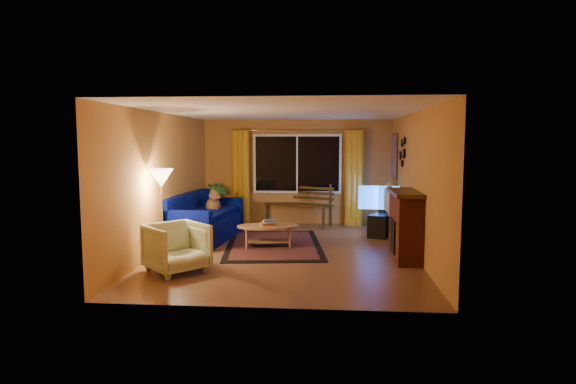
# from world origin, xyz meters

# --- Properties ---
(floor) EXTENTS (4.50, 6.00, 0.02)m
(floor) POSITION_xyz_m (0.00, 0.00, -0.01)
(floor) COLOR brown
(floor) RESTS_ON ground
(ceiling) EXTENTS (4.50, 6.00, 0.02)m
(ceiling) POSITION_xyz_m (0.00, 0.00, 2.51)
(ceiling) COLOR white
(ceiling) RESTS_ON ground
(wall_back) EXTENTS (4.50, 0.02, 2.50)m
(wall_back) POSITION_xyz_m (0.00, 3.01, 1.25)
(wall_back) COLOR #C48338
(wall_back) RESTS_ON ground
(wall_left) EXTENTS (0.02, 6.00, 2.50)m
(wall_left) POSITION_xyz_m (-2.26, 0.00, 1.25)
(wall_left) COLOR #C48338
(wall_left) RESTS_ON ground
(wall_right) EXTENTS (0.02, 6.00, 2.50)m
(wall_right) POSITION_xyz_m (2.26, 0.00, 1.25)
(wall_right) COLOR #C48338
(wall_right) RESTS_ON ground
(window) EXTENTS (2.00, 0.02, 1.30)m
(window) POSITION_xyz_m (0.00, 2.94, 1.45)
(window) COLOR black
(window) RESTS_ON wall_back
(curtain_rod) EXTENTS (3.20, 0.03, 0.03)m
(curtain_rod) POSITION_xyz_m (0.00, 2.90, 2.25)
(curtain_rod) COLOR #BF8C3F
(curtain_rod) RESTS_ON wall_back
(curtain_left) EXTENTS (0.36, 0.36, 2.24)m
(curtain_left) POSITION_xyz_m (-1.35, 2.88, 1.12)
(curtain_left) COLOR orange
(curtain_left) RESTS_ON ground
(curtain_right) EXTENTS (0.36, 0.36, 2.24)m
(curtain_right) POSITION_xyz_m (1.35, 2.88, 1.12)
(curtain_right) COLOR orange
(curtain_right) RESTS_ON ground
(bench) EXTENTS (1.71, 1.12, 0.50)m
(bench) POSITION_xyz_m (0.04, 2.75, 0.25)
(bench) COLOR #39280C
(bench) RESTS_ON ground
(potted_plant) EXTENTS (0.66, 0.66, 0.99)m
(potted_plant) POSITION_xyz_m (-1.91, 2.57, 0.50)
(potted_plant) COLOR #235B1E
(potted_plant) RESTS_ON ground
(sofa) EXTENTS (1.19, 2.37, 0.92)m
(sofa) POSITION_xyz_m (-1.74, 0.90, 0.46)
(sofa) COLOR #010749
(sofa) RESTS_ON ground
(dog) EXTENTS (0.30, 0.40, 0.42)m
(dog) POSITION_xyz_m (-1.69, 1.42, 0.67)
(dog) COLOR brown
(dog) RESTS_ON sofa
(armchair) EXTENTS (1.10, 1.10, 0.83)m
(armchair) POSITION_xyz_m (-1.55, -1.52, 0.41)
(armchair) COLOR beige
(armchair) RESTS_ON ground
(floor_lamp) EXTENTS (0.32, 0.32, 1.54)m
(floor_lamp) POSITION_xyz_m (-2.00, -0.85, 0.77)
(floor_lamp) COLOR #BF8C3F
(floor_lamp) RESTS_ON ground
(rug) EXTENTS (2.10, 3.00, 0.02)m
(rug) POSITION_xyz_m (-0.30, 0.51, 0.01)
(rug) COLOR #722806
(rug) RESTS_ON ground
(coffee_table) EXTENTS (1.32, 1.32, 0.42)m
(coffee_table) POSITION_xyz_m (-0.38, 0.30, 0.21)
(coffee_table) COLOR #A1784C
(coffee_table) RESTS_ON ground
(tv_console) EXTENTS (0.77, 1.20, 0.48)m
(tv_console) POSITION_xyz_m (1.93, 1.75, 0.24)
(tv_console) COLOR black
(tv_console) RESTS_ON ground
(television) EXTENTS (0.26, 1.11, 0.63)m
(television) POSITION_xyz_m (1.93, 1.75, 0.79)
(television) COLOR black
(television) RESTS_ON tv_console
(fireplace) EXTENTS (0.40, 1.20, 1.10)m
(fireplace) POSITION_xyz_m (2.05, -0.40, 0.55)
(fireplace) COLOR maroon
(fireplace) RESTS_ON ground
(mirror_cluster) EXTENTS (0.06, 0.60, 0.56)m
(mirror_cluster) POSITION_xyz_m (2.21, 1.30, 1.80)
(mirror_cluster) COLOR black
(mirror_cluster) RESTS_ON wall_right
(painting) EXTENTS (0.04, 0.76, 0.96)m
(painting) POSITION_xyz_m (2.22, 2.45, 1.65)
(painting) COLOR orange
(painting) RESTS_ON wall_right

